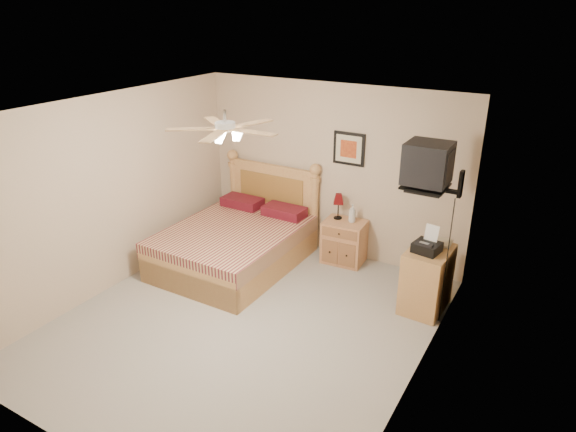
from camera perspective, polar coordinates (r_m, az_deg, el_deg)
floor at (r=6.20m, az=-4.82°, el=-11.70°), size 4.50×4.50×0.00m
ceiling at (r=5.22m, az=-5.73°, el=11.60°), size 4.00×4.50×0.04m
wall_back at (r=7.42m, az=4.81°, el=5.01°), size 4.00×0.04×2.50m
wall_front at (r=4.20m, az=-23.49°, el=-11.76°), size 4.00×0.04×2.50m
wall_left at (r=6.87m, az=-19.03°, el=2.36°), size 0.04×4.50×2.50m
wall_right at (r=4.82m, az=14.73°, el=-5.86°), size 0.04×4.50×2.50m
bed at (r=7.16m, az=-6.17°, el=-0.60°), size 1.60×2.10×1.35m
nightstand at (r=7.41m, az=6.25°, el=-2.85°), size 0.60×0.47×0.63m
table_lamp at (r=7.32m, az=5.61°, el=1.09°), size 0.26×0.26×0.37m
lotion_bottle at (r=7.24m, az=7.16°, el=0.30°), size 0.13×0.13×0.26m
framed_picture at (r=7.19m, az=6.80°, el=7.43°), size 0.46×0.04×0.46m
dresser at (r=6.46m, az=15.17°, el=-6.80°), size 0.50×0.70×0.79m
fax_machine at (r=6.16m, az=15.26°, el=-2.58°), size 0.34×0.35×0.31m
magazine_lower at (r=6.48m, az=16.03°, el=-2.75°), size 0.21×0.27×0.02m
magazine_upper at (r=6.46m, az=16.06°, el=-2.61°), size 0.17×0.24×0.02m
wall_tv at (r=5.88m, az=16.64°, el=5.08°), size 0.56×0.46×0.58m
ceiling_fan at (r=5.09m, az=-6.99°, el=9.65°), size 1.14×1.14×0.28m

